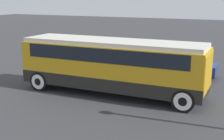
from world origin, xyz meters
The scene contains 4 objects.
ground_plane centered at (0.00, 0.00, 0.00)m, with size 120.00×120.00×0.00m, color #38383A.
tour_bus centered at (0.10, 0.00, 1.79)m, with size 10.02×2.68×2.95m.
parked_car_near centered at (2.79, 5.44, 0.72)m, with size 4.01×1.79×1.46m.
parked_car_mid centered at (-2.74, 5.52, 0.75)m, with size 4.07×1.89×1.51m.
Camera 1 is at (6.83, -14.85, 5.19)m, focal length 50.00 mm.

